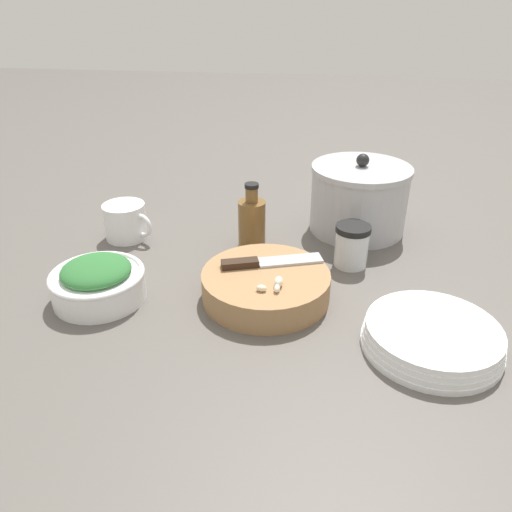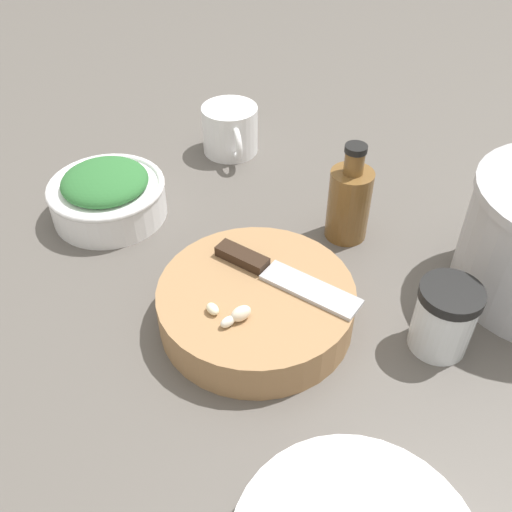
# 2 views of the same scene
# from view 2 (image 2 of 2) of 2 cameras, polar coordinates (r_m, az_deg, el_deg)

# --- Properties ---
(ground_plane) EXTENTS (5.00, 5.00, 0.00)m
(ground_plane) POSITION_cam_2_polar(r_m,az_deg,el_deg) (0.72, 2.10, -3.66)
(ground_plane) COLOR #56514C
(cutting_board) EXTENTS (0.23, 0.23, 0.05)m
(cutting_board) POSITION_cam_2_polar(r_m,az_deg,el_deg) (0.67, 0.01, -4.92)
(cutting_board) COLOR #9E754C
(cutting_board) RESTS_ON ground_plane
(chef_knife) EXTENTS (0.18, 0.09, 0.01)m
(chef_knife) POSITION_cam_2_polar(r_m,az_deg,el_deg) (0.66, 1.95, -1.77)
(chef_knife) COLOR black
(chef_knife) RESTS_ON cutting_board
(garlic_cloves) EXTENTS (0.04, 0.04, 0.02)m
(garlic_cloves) POSITION_cam_2_polar(r_m,az_deg,el_deg) (0.61, -2.42, -5.83)
(garlic_cloves) COLOR #EFDEC4
(garlic_cloves) RESTS_ON cutting_board
(herb_bowl) EXTENTS (0.17, 0.17, 0.08)m
(herb_bowl) POSITION_cam_2_polar(r_m,az_deg,el_deg) (0.84, -14.64, 6.02)
(herb_bowl) COLOR white
(herb_bowl) RESTS_ON ground_plane
(spice_jar) EXTENTS (0.07, 0.07, 0.09)m
(spice_jar) POSITION_cam_2_polar(r_m,az_deg,el_deg) (0.66, 18.31, -5.88)
(spice_jar) COLOR silver
(spice_jar) RESTS_ON ground_plane
(coffee_mug) EXTENTS (0.12, 0.09, 0.08)m
(coffee_mug) POSITION_cam_2_polar(r_m,az_deg,el_deg) (0.97, -2.58, 12.48)
(coffee_mug) COLOR white
(coffee_mug) RESTS_ON ground_plane
(oil_bottle) EXTENTS (0.06, 0.06, 0.14)m
(oil_bottle) POSITION_cam_2_polar(r_m,az_deg,el_deg) (0.78, 9.29, 5.42)
(oil_bottle) COLOR brown
(oil_bottle) RESTS_ON ground_plane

